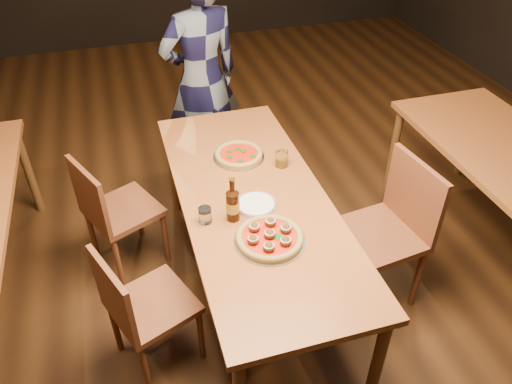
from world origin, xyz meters
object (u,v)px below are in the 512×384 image
object	(u,v)px
plate_stack	(256,205)
table_main	(253,207)
chair_main_nw	(153,304)
diner	(201,79)
chair_end	(214,140)
pizza_meatball	(270,237)
water_glass	(205,215)
amber_glass	(282,159)
chair_main_e	(378,235)
chair_main_sw	(123,209)
beer_bottle	(233,205)
pizza_margherita	(239,155)

from	to	relation	value
plate_stack	table_main	bearing A→B (deg)	83.38
plate_stack	chair_main_nw	bearing A→B (deg)	-159.54
diner	plate_stack	bearing A→B (deg)	74.82
table_main	chair_end	size ratio (longest dim) A/B	2.43
table_main	chair_end	xyz separation A→B (m)	(0.03, 1.18, -0.27)
pizza_meatball	chair_end	bearing A→B (deg)	88.14
water_glass	amber_glass	world-z (taller)	amber_glass
chair_end	pizza_meatball	distance (m)	1.59
chair_end	pizza_meatball	world-z (taller)	chair_end
table_main	diner	world-z (taller)	diner
diner	chair_main_nw	bearing A→B (deg)	53.69
pizza_meatball	plate_stack	size ratio (longest dim) A/B	1.66
chair_main_e	plate_stack	distance (m)	0.77
chair_main_sw	chair_main_e	size ratio (longest dim) A/B	0.90
beer_bottle	amber_glass	bearing A→B (deg)	44.35
chair_main_nw	pizza_meatball	world-z (taller)	chair_main_nw
water_glass	table_main	bearing A→B (deg)	23.18
pizza_margherita	plate_stack	bearing A→B (deg)	-93.90
water_glass	diner	distance (m)	1.48
chair_main_sw	beer_bottle	bearing A→B (deg)	-163.27
chair_main_e	amber_glass	bearing A→B (deg)	-145.07
chair_end	water_glass	xyz separation A→B (m)	(-0.33, -1.31, 0.38)
amber_glass	beer_bottle	bearing A→B (deg)	-135.65
amber_glass	diner	size ratio (longest dim) A/B	0.06
pizza_margherita	table_main	bearing A→B (deg)	-93.34
diner	chair_main_e	bearing A→B (deg)	98.92
pizza_margherita	diner	world-z (taller)	diner
chair_end	pizza_margherita	xyz separation A→B (m)	(-0.00, -0.77, 0.36)
beer_bottle	amber_glass	size ratio (longest dim) A/B	2.61
water_glass	chair_main_e	bearing A→B (deg)	-6.21
chair_end	plate_stack	world-z (taller)	chair_end
pizza_margherita	amber_glass	bearing A→B (deg)	-34.95
plate_stack	beer_bottle	world-z (taller)	beer_bottle
pizza_meatball	plate_stack	world-z (taller)	pizza_meatball
chair_end	water_glass	size ratio (longest dim) A/B	9.48
chair_main_nw	pizza_margherita	distance (m)	1.04
pizza_margherita	plate_stack	distance (m)	0.49
chair_main_sw	beer_bottle	xyz separation A→B (m)	(0.57, -0.64, 0.40)
chair_main_nw	pizza_margherita	bearing A→B (deg)	-64.63
beer_bottle	amber_glass	world-z (taller)	beer_bottle
chair_main_e	diner	xyz separation A→B (m)	(-0.70, 1.56, 0.38)
pizza_margherita	chair_main_sw	bearing A→B (deg)	173.18
chair_main_e	chair_main_sw	bearing A→B (deg)	-124.70
chair_end	amber_glass	size ratio (longest dim) A/B	8.45
amber_glass	diner	world-z (taller)	diner
plate_stack	diner	xyz separation A→B (m)	(-0.01, 1.41, 0.11)
chair_end	water_glass	world-z (taller)	water_glass
pizza_meatball	diner	bearing A→B (deg)	89.71
beer_bottle	chair_end	bearing A→B (deg)	82.22
chair_main_e	beer_bottle	size ratio (longest dim) A/B	3.85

